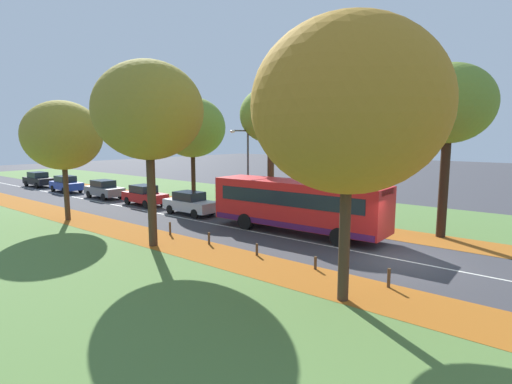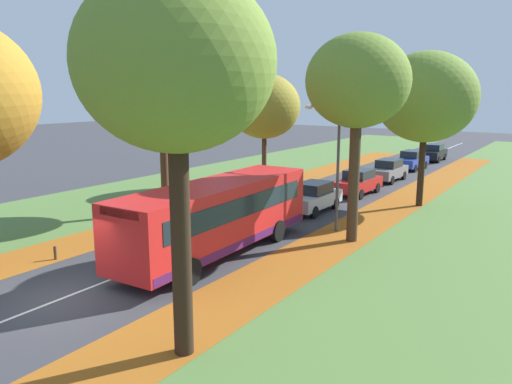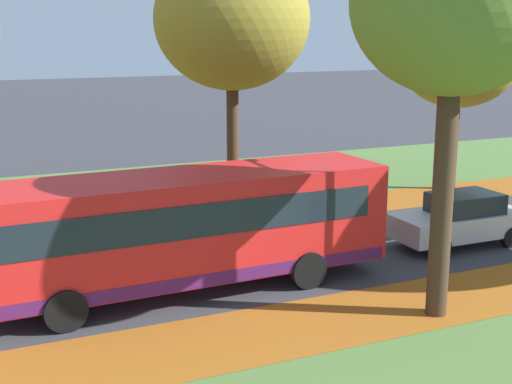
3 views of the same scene
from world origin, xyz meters
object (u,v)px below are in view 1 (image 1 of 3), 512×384
(tree_left_mid, at_px, (63,136))
(car_silver_lead, at_px, (190,203))
(car_blue_fourth_in_line, at_px, (66,184))
(car_black_trailing, at_px, (38,179))
(bollard_nearest, at_px, (389,278))
(tree_left_near, at_px, (149,111))
(bollard_third, at_px, (257,250))
(bollard_fifth, at_px, (170,229))
(streetlamp_right, at_px, (245,162))
(tree_right_near, at_px, (271,116))
(bollard_fourth, at_px, (209,238))
(tree_right_nearest, at_px, (449,105))
(bus, at_px, (297,204))
(car_grey_third_in_line, at_px, (104,189))
(car_red_following, at_px, (144,195))
(tree_right_mid, at_px, (192,128))
(tree_left_nearest, at_px, (349,106))
(bollard_second, at_px, (315,263))

(tree_left_mid, bearing_deg, car_silver_lead, -37.52)
(car_blue_fourth_in_line, relative_size, car_black_trailing, 1.01)
(bollard_nearest, bearing_deg, car_blue_fourth_in_line, 82.12)
(tree_left_near, bearing_deg, car_black_trailing, 77.04)
(bollard_third, bearing_deg, bollard_fifth, 90.23)
(bollard_third, relative_size, bollard_fifth, 0.76)
(streetlamp_right, bearing_deg, tree_right_near, -34.13)
(tree_right_near, relative_size, bollard_fourth, 14.07)
(tree_right_nearest, bearing_deg, tree_right_near, 91.59)
(tree_right_nearest, distance_m, bus, 9.61)
(car_black_trailing, bearing_deg, bollard_fifth, -99.70)
(bus, bearing_deg, car_grey_third_in_line, 89.98)
(tree_right_nearest, bearing_deg, car_blue_fourth_in_line, 97.36)
(car_silver_lead, relative_size, car_grey_third_in_line, 0.99)
(tree_left_near, bearing_deg, bollard_nearest, -80.50)
(streetlamp_right, relative_size, car_red_following, 1.41)
(bollard_fifth, height_order, car_grey_third_in_line, car_grey_third_in_line)
(tree_left_mid, bearing_deg, tree_right_nearest, -62.28)
(tree_right_mid, relative_size, bollard_third, 15.53)
(tree_right_nearest, xyz_separation_m, car_black_trailing, (-4.25, 40.59, -6.36))
(tree_right_nearest, relative_size, bus, 0.89)
(tree_left_mid, distance_m, car_silver_lead, 9.37)
(tree_left_nearest, bearing_deg, bus, 42.40)
(bollard_second, relative_size, car_black_trailing, 0.13)
(bus, relative_size, car_blue_fourth_in_line, 2.45)
(tree_right_near, bearing_deg, car_grey_third_in_line, 103.63)
(tree_left_near, xyz_separation_m, bollard_third, (1.97, -5.19, -6.45))
(tree_right_near, bearing_deg, bollard_second, -134.50)
(bollard_second, distance_m, car_silver_lead, 13.87)
(tree_right_near, xyz_separation_m, streetlamp_right, (-1.59, 1.07, -3.21))
(car_grey_third_in_line, bearing_deg, tree_right_nearest, -81.36)
(tree_right_near, distance_m, tree_right_mid, 8.80)
(tree_right_mid, bearing_deg, bus, -107.78)
(tree_right_near, relative_size, streetlamp_right, 1.50)
(bollard_third, bearing_deg, tree_right_near, 33.45)
(tree_right_near, xyz_separation_m, bollard_fourth, (-8.84, -2.68, -6.62))
(bollard_fourth, distance_m, car_red_following, 13.55)
(tree_left_mid, xyz_separation_m, bollard_nearest, (1.62, -21.07, -5.20))
(tree_left_near, bearing_deg, tree_right_near, 3.28)
(tree_left_near, height_order, car_red_following, tree_left_near)
(tree_left_mid, relative_size, tree_right_mid, 0.89)
(tree_right_mid, bearing_deg, streetlamp_right, -105.23)
(tree_right_near, height_order, streetlamp_right, tree_right_near)
(car_silver_lead, xyz_separation_m, car_blue_fourth_in_line, (-0.01, 18.36, 0.00))
(bollard_fourth, bearing_deg, tree_left_near, 133.04)
(car_silver_lead, bearing_deg, bollard_third, -115.60)
(tree_right_mid, height_order, car_red_following, tree_right_mid)
(tree_left_near, height_order, car_grey_third_in_line, tree_left_near)
(bollard_third, bearing_deg, tree_left_near, 110.74)
(bollard_nearest, xyz_separation_m, streetlamp_right, (7.26, 13.15, 3.37))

